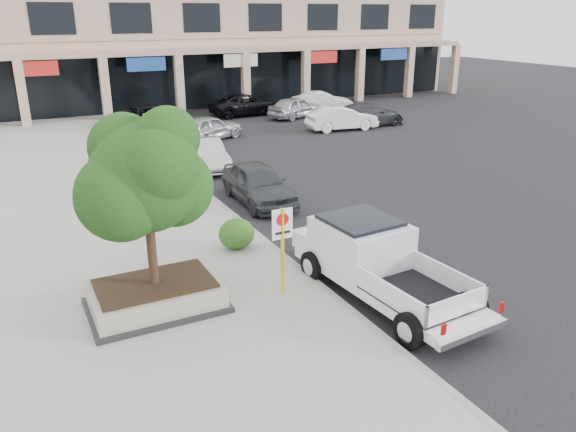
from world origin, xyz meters
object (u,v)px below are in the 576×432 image
at_px(lot_car_a, 208,128).
at_px(lot_car_b, 342,118).
at_px(curb_car_d, 151,120).
at_px(lot_car_d, 247,104).
at_px(lot_car_e, 296,107).
at_px(lot_car_f, 322,102).
at_px(planter, 156,295).
at_px(curb_car_a, 258,183).
at_px(curb_car_c, 173,132).
at_px(lot_car_c, 368,115).
at_px(pickup_truck, 386,266).
at_px(no_parking_sign, 282,240).
at_px(curb_car_b, 206,154).
at_px(planter_tree, 149,176).

bearing_deg(lot_car_a, lot_car_b, -118.71).
distance_m(curb_car_d, lot_car_d, 8.24).
relative_size(lot_car_e, lot_car_f, 0.97).
bearing_deg(lot_car_b, planter, 142.96).
xyz_separation_m(curb_car_a, lot_car_f, (12.60, 16.72, -0.03)).
relative_size(curb_car_c, lot_car_c, 1.05).
bearing_deg(lot_car_b, pickup_truck, 156.85).
distance_m(lot_car_e, lot_car_f, 3.08).
relative_size(no_parking_sign, curb_car_a, 0.52).
bearing_deg(curb_car_c, lot_car_e, 23.26).
bearing_deg(curb_car_b, lot_car_b, 30.57).
distance_m(curb_car_c, lot_car_c, 12.77).
xyz_separation_m(planter_tree, curb_car_b, (5.40, 12.02, -2.73)).
xyz_separation_m(no_parking_sign, curb_car_c, (2.41, 18.14, -0.88)).
relative_size(planter_tree, lot_car_c, 0.81).
bearing_deg(lot_car_a, lot_car_f, -85.47).
bearing_deg(lot_car_c, curb_car_b, 113.12).
bearing_deg(no_parking_sign, curb_car_c, 82.42).
relative_size(planter, curb_car_d, 0.56).
bearing_deg(curb_car_b, curb_car_a, -82.94).
relative_size(curb_car_a, lot_car_b, 1.01).
distance_m(planter, no_parking_sign, 3.34).
bearing_deg(curb_car_a, lot_car_d, 70.14).
distance_m(no_parking_sign, lot_car_c, 23.71).
xyz_separation_m(curb_car_a, lot_car_d, (7.23, 18.10, -0.02)).
xyz_separation_m(pickup_truck, lot_car_b, (10.66, 18.97, -0.21)).
xyz_separation_m(curb_car_c, lot_car_d, (7.44, 7.28, -0.02)).
xyz_separation_m(pickup_truck, curb_car_d, (-0.04, 23.41, -0.14)).
xyz_separation_m(planter, curb_car_a, (5.67, 6.57, 0.28)).
bearing_deg(curb_car_a, planter_tree, -128.86).
height_order(lot_car_b, lot_car_d, lot_car_d).
distance_m(planter, lot_car_c, 25.22).
bearing_deg(pickup_truck, curb_car_c, 85.61).
xyz_separation_m(planter_tree, lot_car_e, (15.31, 21.91, -2.69)).
bearing_deg(lot_car_f, lot_car_e, 135.54).
xyz_separation_m(pickup_truck, lot_car_a, (2.35, 19.94, -0.22)).
bearing_deg(lot_car_f, lot_car_c, -158.43).
relative_size(lot_car_d, lot_car_e, 1.24).
bearing_deg(curb_car_c, lot_car_c, -1.63).
xyz_separation_m(no_parking_sign, curb_car_d, (2.26, 22.22, -0.84)).
distance_m(curb_car_d, lot_car_f, 13.10).
bearing_deg(lot_car_a, planter_tree, 134.98).
distance_m(curb_car_d, lot_car_b, 11.58).
height_order(pickup_truck, lot_car_f, pickup_truck).
height_order(lot_car_b, lot_car_f, lot_car_f).
xyz_separation_m(no_parking_sign, lot_car_c, (15.18, 18.18, -0.92)).
distance_m(lot_car_a, lot_car_b, 8.36).
bearing_deg(lot_car_d, pickup_truck, 162.17).
bearing_deg(lot_car_c, no_parking_sign, 140.76).
relative_size(planter_tree, pickup_truck, 0.68).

